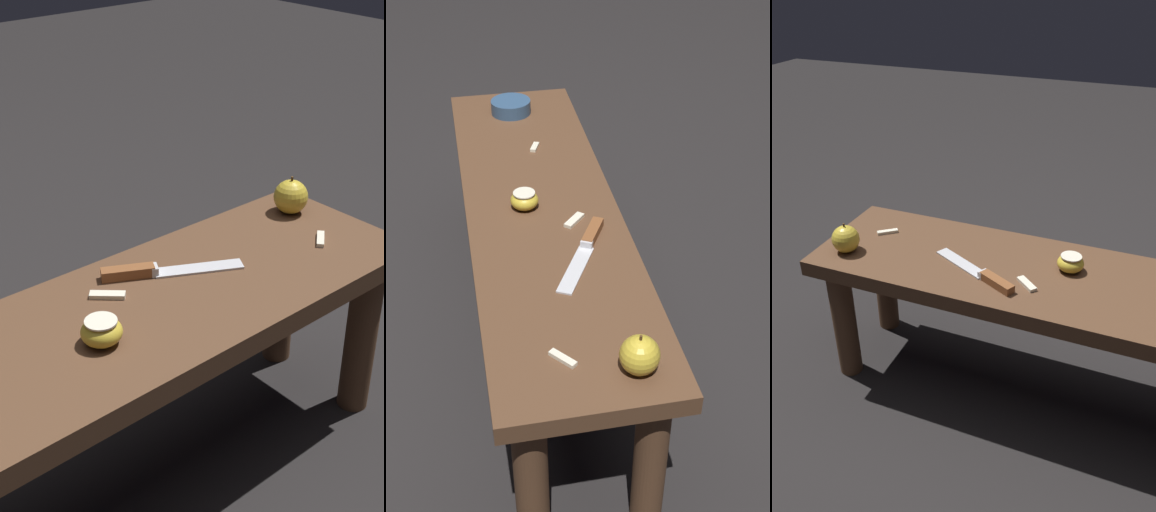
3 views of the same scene
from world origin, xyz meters
The scene contains 7 objects.
ground_plane centered at (0.00, 0.00, 0.00)m, with size 8.00×8.00×0.00m, color black.
wooden_bench centered at (0.00, 0.00, 0.32)m, with size 1.27×0.34×0.39m.
knife centered at (-0.19, -0.07, 0.40)m, with size 0.24×0.14×0.02m.
apple_whole centered at (-0.55, -0.08, 0.42)m, with size 0.07×0.07×0.08m.
apple_cut centered at (-0.01, 0.04, 0.41)m, with size 0.06×0.06×0.04m.
apple_slice_near_knife centered at (-0.51, 0.04, 0.39)m, with size 0.05×0.05×0.01m.
apple_slice_center centered at (-0.09, -0.06, 0.39)m, with size 0.06×0.05×0.01m.
Camera 1 is at (0.45, 0.78, 1.03)m, focal length 50.00 mm.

